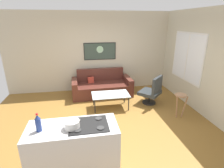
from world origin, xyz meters
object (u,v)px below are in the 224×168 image
object	(u,v)px
coffee_table	(110,95)
soda_bottle	(38,123)
wall_painting	(100,51)
bar_stool	(180,100)
couch	(102,87)
armchair	(152,91)
mixing_bowl	(72,125)

from	to	relation	value
coffee_table	soda_bottle	size ratio (longest dim) A/B	3.72
wall_painting	bar_stool	bearing A→B (deg)	-53.24
soda_bottle	couch	bearing A→B (deg)	68.68
armchair	wall_painting	world-z (taller)	wall_painting
couch	coffee_table	xyz separation A→B (m)	(0.13, -1.08, 0.13)
armchair	mixing_bowl	xyz separation A→B (m)	(-2.30, -2.39, 0.57)
couch	bar_stool	world-z (taller)	couch
couch	mixing_bowl	xyz separation A→B (m)	(-0.86, -3.42, 0.71)
soda_bottle	wall_painting	bearing A→B (deg)	71.10
armchair	couch	bearing A→B (deg)	144.33
soda_bottle	mixing_bowl	xyz separation A→B (m)	(0.47, -0.01, -0.07)
mixing_bowl	wall_painting	xyz separation A→B (m)	(0.88, 3.97, 0.45)
coffee_table	couch	bearing A→B (deg)	96.79
mixing_bowl	wall_painting	distance (m)	4.09
bar_stool	mixing_bowl	bearing A→B (deg)	-150.93
mixing_bowl	armchair	bearing A→B (deg)	46.11
armchair	soda_bottle	bearing A→B (deg)	-139.40
coffee_table	bar_stool	size ratio (longest dim) A/B	1.67
armchair	mixing_bowl	distance (m)	3.36
coffee_table	soda_bottle	world-z (taller)	soda_bottle
armchair	bar_stool	bearing A→B (deg)	-64.49
couch	armchair	size ratio (longest dim) A/B	2.29
bar_stool	wall_painting	bearing A→B (deg)	126.76
armchair	wall_painting	distance (m)	2.35
couch	coffee_table	world-z (taller)	couch
couch	bar_stool	distance (m)	2.68
couch	wall_painting	bearing A→B (deg)	87.58
coffee_table	wall_painting	world-z (taller)	wall_painting
coffee_table	mixing_bowl	world-z (taller)	mixing_bowl
coffee_table	soda_bottle	bearing A→B (deg)	-122.04
armchair	soda_bottle	distance (m)	3.71
coffee_table	wall_painting	xyz separation A→B (m)	(-0.11, 1.62, 1.03)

